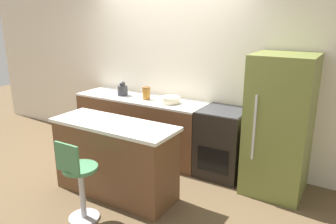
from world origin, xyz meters
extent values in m
plane|color=brown|center=(0.00, 0.00, 0.00)|extent=(14.00, 14.00, 0.00)
cube|color=silver|center=(0.00, 0.67, 1.30)|extent=(8.00, 0.06, 2.60)
cube|color=brown|center=(-0.31, 0.33, 0.44)|extent=(2.07, 0.62, 0.88)
cube|color=white|center=(-0.31, 0.33, 0.89)|extent=(2.07, 0.62, 0.03)
cube|color=#9EA3A8|center=(-0.67, 0.33, 0.91)|extent=(0.44, 0.34, 0.01)
cube|color=brown|center=(0.13, -0.82, 0.43)|extent=(1.48, 0.54, 0.87)
cube|color=white|center=(0.13, -0.82, 0.89)|extent=(1.55, 0.57, 0.04)
cube|color=black|center=(1.04, 0.33, 0.45)|extent=(0.60, 0.62, 0.91)
cube|color=black|center=(1.04, 0.01, 0.32)|extent=(0.42, 0.01, 0.32)
cube|color=#333338|center=(1.04, 0.33, 0.91)|extent=(0.57, 0.58, 0.01)
cube|color=olive|center=(1.76, 0.28, 0.85)|extent=(0.70, 0.71, 1.69)
cube|color=silver|center=(1.57, -0.09, 0.89)|extent=(0.02, 0.02, 0.76)
cylinder|color=#B7B7BC|center=(0.17, -1.41, 0.01)|extent=(0.33, 0.33, 0.02)
cylinder|color=#B7B7BC|center=(0.17, -1.41, 0.29)|extent=(0.06, 0.06, 0.57)
cylinder|color=#478456|center=(0.17, -1.41, 0.59)|extent=(0.36, 0.36, 0.04)
cube|color=#478456|center=(0.17, -1.57, 0.77)|extent=(0.31, 0.02, 0.30)
cylinder|color=#333338|center=(-0.61, 0.28, 0.99)|extent=(0.16, 0.16, 0.15)
sphere|color=#333338|center=(-0.61, 0.28, 1.09)|extent=(0.09, 0.09, 0.09)
cylinder|color=beige|center=(0.24, 0.28, 0.96)|extent=(0.27, 0.27, 0.08)
cylinder|color=#9E6623|center=(-0.17, 0.28, 1.00)|extent=(0.12, 0.12, 0.16)
cylinder|color=brown|center=(-0.17, 0.28, 1.09)|extent=(0.12, 0.12, 0.02)
camera|label=1|loc=(2.53, -3.57, 2.10)|focal=35.00mm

